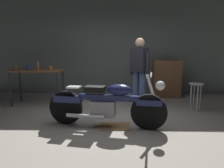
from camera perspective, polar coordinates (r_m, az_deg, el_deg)
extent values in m
plane|color=gray|center=(4.09, 0.35, -10.67)|extent=(12.00, 12.00, 0.00)
cube|color=#56605B|center=(6.64, 0.77, 10.71)|extent=(8.00, 0.12, 3.10)
cube|color=brown|center=(5.60, -19.89, 3.51)|extent=(1.30, 0.64, 0.04)
cylinder|color=#2D2D33|center=(5.67, -26.14, -1.43)|extent=(0.05, 0.05, 0.86)
cylinder|color=#2D2D33|center=(5.24, -14.60, -1.59)|extent=(0.05, 0.05, 0.86)
cylinder|color=#2D2D33|center=(6.13, -23.93, -0.52)|extent=(0.05, 0.05, 0.86)
cylinder|color=#2D2D33|center=(5.73, -13.19, -0.60)|extent=(0.05, 0.05, 0.86)
cylinder|color=black|center=(3.73, 10.08, -7.64)|extent=(0.64, 0.18, 0.64)
cylinder|color=black|center=(4.05, -12.56, -6.33)|extent=(0.64, 0.18, 0.64)
cube|color=#191E4C|center=(3.68, 10.16, -5.02)|extent=(0.46, 0.21, 0.10)
cube|color=#191E4C|center=(3.99, -11.99, -3.95)|extent=(0.54, 0.26, 0.12)
cube|color=gray|center=(3.82, -2.47, -6.76)|extent=(0.47, 0.31, 0.28)
cube|color=#191E4C|center=(3.74, -1.00, -3.76)|extent=(1.10, 0.28, 0.10)
ellipsoid|color=#191E4C|center=(3.68, 2.05, -1.62)|extent=(0.47, 0.29, 0.20)
cube|color=black|center=(3.77, -4.72, -1.37)|extent=(0.40, 0.30, 0.10)
cube|color=silver|center=(3.89, -10.40, -0.85)|extent=(0.27, 0.24, 0.03)
cylinder|color=silver|center=(3.64, 11.17, -2.70)|extent=(0.27, 0.09, 0.68)
cylinder|color=silver|center=(3.59, 10.70, 2.47)|extent=(0.13, 0.60, 0.03)
sphere|color=silver|center=(3.62, 13.15, -0.44)|extent=(0.16, 0.16, 0.16)
cylinder|color=silver|center=(3.81, -7.40, -8.79)|extent=(0.70, 0.19, 0.07)
cylinder|color=#485B8A|center=(4.98, 8.27, -1.82)|extent=(0.15, 0.15, 0.88)
cylinder|color=#485B8A|center=(5.11, 6.56, -1.50)|extent=(0.15, 0.15, 0.88)
cube|color=#26262D|center=(4.96, 7.58, 6.53)|extent=(0.42, 0.43, 0.56)
cylinder|color=#26262D|center=(4.81, 9.73, 5.44)|extent=(0.09, 0.09, 0.58)
cylinder|color=#26262D|center=(5.12, 5.53, 5.77)|extent=(0.09, 0.09, 0.58)
sphere|color=tan|center=(4.95, 7.68, 11.16)|extent=(0.22, 0.22, 0.22)
cylinder|color=#B2B2B7|center=(5.12, 22.19, 0.04)|extent=(0.32, 0.32, 0.02)
cylinder|color=#B2B2B7|center=(5.22, 23.10, -3.44)|extent=(0.02, 0.02, 0.62)
cylinder|color=#B2B2B7|center=(5.28, 21.55, -3.20)|extent=(0.02, 0.02, 0.62)
cylinder|color=#B2B2B7|center=(5.14, 20.82, -3.48)|extent=(0.02, 0.02, 0.62)
cylinder|color=#B2B2B7|center=(5.08, 22.40, -3.73)|extent=(0.02, 0.02, 0.62)
cube|color=brown|center=(6.37, 14.71, 1.43)|extent=(0.80, 0.44, 1.10)
sphere|color=tan|center=(6.11, 15.32, 3.91)|extent=(0.04, 0.04, 0.04)
sphere|color=tan|center=(6.15, 15.20, 1.13)|extent=(0.04, 0.04, 0.04)
sphere|color=tan|center=(6.20, 15.08, -1.62)|extent=(0.04, 0.04, 0.04)
cube|color=olive|center=(3.91, 0.86, -11.53)|extent=(0.56, 0.40, 0.01)
cylinder|color=orange|center=(5.58, -16.51, 4.34)|extent=(0.07, 0.07, 0.09)
torus|color=orange|center=(5.57, -16.10, 4.39)|extent=(0.05, 0.01, 0.05)
cylinder|color=#2D51AD|center=(5.86, -22.02, 4.37)|extent=(0.08, 0.08, 0.11)
torus|color=#2D51AD|center=(5.84, -21.61, 4.44)|extent=(0.06, 0.01, 0.06)
cylinder|color=brown|center=(5.80, -25.02, 4.14)|extent=(0.09, 0.09, 0.11)
torus|color=brown|center=(5.78, -24.57, 4.21)|extent=(0.06, 0.01, 0.06)
cylinder|color=olive|center=(5.56, -19.72, 4.61)|extent=(0.06, 0.06, 0.18)
cylinder|color=olive|center=(5.55, -19.79, 5.80)|extent=(0.03, 0.03, 0.05)
cylinder|color=black|center=(5.55, -19.80, 6.11)|extent=(0.03, 0.03, 0.01)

